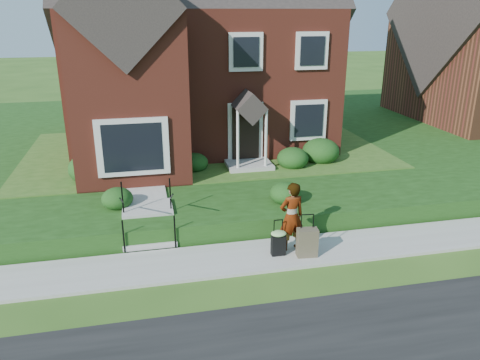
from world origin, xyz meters
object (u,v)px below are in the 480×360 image
object	(u,v)px
woman	(292,217)
suitcase_olive	(307,242)
suitcase_black	(278,242)
front_steps	(148,220)

from	to	relation	value
woman	suitcase_olive	size ratio (longest dim) A/B	1.65
suitcase_black	front_steps	bearing A→B (deg)	149.12
front_steps	woman	xyz separation A→B (m)	(3.57, -1.72, 0.52)
front_steps	woman	size ratio (longest dim) A/B	1.10
suitcase_black	woman	bearing A→B (deg)	30.99
front_steps	suitcase_olive	xyz separation A→B (m)	(3.86, -2.16, -0.02)
woman	suitcase_olive	xyz separation A→B (m)	(0.29, -0.44, -0.54)
front_steps	suitcase_black	world-z (taller)	front_steps
suitcase_olive	front_steps	bearing A→B (deg)	156.30
front_steps	woman	distance (m)	4.00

